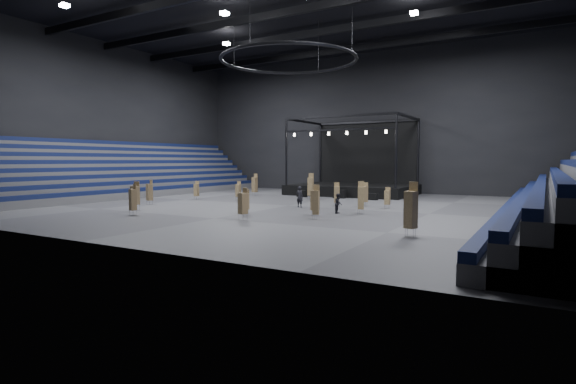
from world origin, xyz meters
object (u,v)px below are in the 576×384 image
Objects in this scene: chair_stack_14 at (133,199)px; chair_stack_15 at (135,195)px; chair_stack_0 at (245,201)px; chair_stack_11 at (238,190)px; chair_stack_12 at (150,192)px; chair_stack_7 at (337,194)px; flight_case_mid at (340,194)px; stage at (355,182)px; man_center at (300,197)px; flight_case_left at (302,194)px; chair_stack_1 at (316,202)px; chair_stack_5 at (411,209)px; chair_stack_9 at (361,197)px; chair_stack_13 at (387,197)px; chair_stack_6 at (315,200)px; flight_case_right at (373,197)px; chair_stack_4 at (196,190)px; chair_stack_8 at (255,184)px; crew_member at (339,203)px; chair_stack_3 at (311,186)px; chair_stack_10 at (243,203)px; chair_stack_2 at (364,194)px.

chair_stack_14 is 3.49m from chair_stack_15.
chair_stack_0 is 0.81× the size of chair_stack_14.
chair_stack_12 is (-4.34, -7.90, 0.16)m from chair_stack_11.
flight_case_mid is at bearing 87.87° from chair_stack_7.
chair_stack_7 is 1.10× the size of chair_stack_11.
chair_stack_12 is (-11.61, -21.93, -0.24)m from stage.
chair_stack_14 reaches higher than man_center.
stage is 12.67× the size of flight_case_left.
chair_stack_1 is (5.95, 0.05, 0.20)m from chair_stack_0.
chair_stack_5 is at bearing -10.89° from chair_stack_0.
chair_stack_9 is 1.37× the size of chair_stack_13.
man_center reaches higher than flight_case_mid.
chair_stack_6 is 0.93× the size of chair_stack_15.
chair_stack_9 is 4.83m from chair_stack_13.
chair_stack_5 is (9.30, -20.51, 1.16)m from flight_case_right.
chair_stack_4 reaches higher than chair_stack_13.
chair_stack_8 is (-13.87, -1.31, 0.99)m from flight_case_right.
chair_stack_1 is at bearing 172.73° from crew_member.
chair_stack_7 is at bearing -46.30° from flight_case_left.
chair_stack_3 is 0.94× the size of chair_stack_5.
chair_stack_0 is 1.23× the size of crew_member.
chair_stack_4 is at bearing 178.87° from chair_stack_13.
chair_stack_1 is 4.71m from chair_stack_9.
chair_stack_11 reaches higher than flight_case_mid.
chair_stack_0 is at bearing -42.96° from chair_stack_4.
chair_stack_9 is 16.15m from chair_stack_11.
chair_stack_1 is 0.96× the size of chair_stack_9.
chair_stack_14 is at bearing -118.05° from chair_stack_3.
chair_stack_6 is at bearing -103.99° from chair_stack_7.
chair_stack_3 reaches higher than flight_case_mid.
flight_case_mid is (0.77, -6.42, -1.00)m from stage.
chair_stack_11 reaches higher than man_center.
chair_stack_7 is 11.36m from chair_stack_10.
stage is 24.46m from chair_stack_1.
chair_stack_6 is (5.01, 1.81, 0.15)m from chair_stack_0.
chair_stack_4 is 0.83× the size of chair_stack_14.
stage is 6.05× the size of chair_stack_12.
chair_stack_2 is (-0.20, 10.10, -0.09)m from chair_stack_1.
chair_stack_2 is 1.09× the size of chair_stack_11.
flight_case_right is at bearing 125.92° from chair_stack_2.
flight_case_left is 0.50× the size of chair_stack_10.
man_center is at bearing -62.80° from flight_case_left.
man_center is at bearing -84.75° from stage.
chair_stack_15 is at bearing 46.75° from man_center.
chair_stack_8 is at bearing 121.30° from chair_stack_1.
chair_stack_14 is at bearing -108.61° from flight_case_mid.
chair_stack_9 is (2.56, 2.67, 0.12)m from chair_stack_6.
chair_stack_11 is 9.02m from chair_stack_12.
chair_stack_14 reaches higher than chair_stack_7.
chair_stack_2 is (5.75, 10.15, 0.11)m from chair_stack_0.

